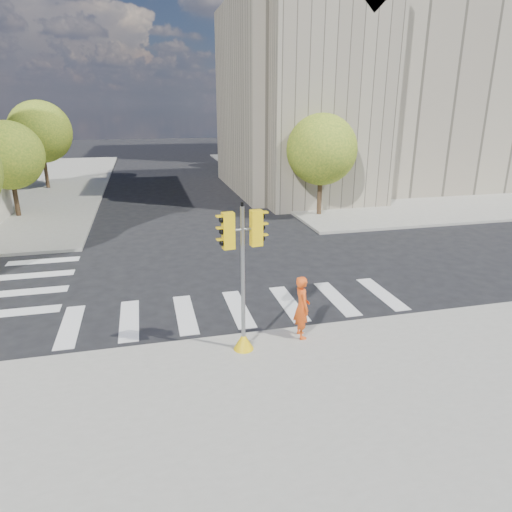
{
  "coord_description": "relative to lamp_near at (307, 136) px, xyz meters",
  "views": [
    {
      "loc": [
        -2.9,
        -15.92,
        6.66
      ],
      "look_at": [
        0.35,
        -2.72,
        2.1
      ],
      "focal_mm": 32.0,
      "sensor_mm": 36.0,
      "label": 1
    }
  ],
  "objects": [
    {
      "name": "tree_re_mid",
      "position": [
        -0.5,
        8.0,
        -0.23
      ],
      "size": [
        4.6,
        4.6,
        6.66
      ],
      "color": "#382616",
      "rests_on": "ground"
    },
    {
      "name": "tree_lw_mid",
      "position": [
        -18.5,
        0.0,
        -0.82
      ],
      "size": [
        4.0,
        4.0,
        5.77
      ],
      "color": "#382616",
      "rests_on": "ground"
    },
    {
      "name": "sidewalk_far_right",
      "position": [
        12.0,
        12.0,
        -4.5
      ],
      "size": [
        28.0,
        40.0,
        0.15
      ],
      "primitive_type": "cube",
      "color": "gray",
      "rests_on": "ground"
    },
    {
      "name": "tree_lw_far",
      "position": [
        -18.5,
        10.0,
        -0.04
      ],
      "size": [
        4.8,
        4.8,
        6.95
      ],
      "color": "#382616",
      "rests_on": "ground"
    },
    {
      "name": "photographer",
      "position": [
        -6.75,
        -18.6,
        -3.49
      ],
      "size": [
        0.47,
        0.7,
        1.88
      ],
      "primitive_type": "imported",
      "rotation": [
        0.0,
        0.0,
        1.55
      ],
      "color": "#E95015",
      "rests_on": "sidewalk_near"
    },
    {
      "name": "tree_re_far",
      "position": [
        -0.5,
        20.0,
        -0.71
      ],
      "size": [
        4.0,
        4.0,
        5.88
      ],
      "color": "#382616",
      "rests_on": "ground"
    },
    {
      "name": "tree_re_near",
      "position": [
        -0.5,
        -4.0,
        -0.53
      ],
      "size": [
        4.2,
        4.2,
        6.16
      ],
      "color": "#382616",
      "rests_on": "ground"
    },
    {
      "name": "traffic_signal",
      "position": [
        -8.55,
        -18.91,
        -2.68
      ],
      "size": [
        1.08,
        0.56,
        4.16
      ],
      "rotation": [
        0.0,
        0.0,
        0.13
      ],
      "color": "yellow",
      "rests_on": "sidewalk_near"
    },
    {
      "name": "ground",
      "position": [
        -8.0,
        -14.0,
        -4.58
      ],
      "size": [
        160.0,
        160.0,
        0.0
      ],
      "primitive_type": "plane",
      "color": "black",
      "rests_on": "ground"
    },
    {
      "name": "civic_building",
      "position": [
        7.59,
        5.12,
        2.68
      ],
      "size": [
        26.0,
        16.0,
        19.39
      ],
      "color": "gray",
      "rests_on": "ground"
    },
    {
      "name": "lamp_near",
      "position": [
        0.0,
        0.0,
        0.0
      ],
      "size": [
        0.35,
        0.18,
        8.11
      ],
      "color": "black",
      "rests_on": "sidewalk_far_right"
    },
    {
      "name": "office_tower",
      "position": [
        14.0,
        28.0,
        10.42
      ],
      "size": [
        20.0,
        18.0,
        30.0
      ],
      "primitive_type": "cube",
      "color": "#9EA0A3",
      "rests_on": "ground"
    },
    {
      "name": "lamp_far",
      "position": [
        0.0,
        14.0,
        0.0
      ],
      "size": [
        0.35,
        0.18,
        8.11
      ],
      "color": "black",
      "rests_on": "sidewalk_far_right"
    }
  ]
}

